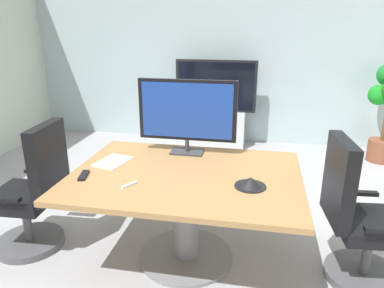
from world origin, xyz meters
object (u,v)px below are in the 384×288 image
Objects in this scene: wall_display_unit at (215,118)px; conference_phone at (250,183)px; office_chair_left at (34,198)px; office_chair_right at (358,225)px; tv_monitor at (187,112)px; remote_control at (84,175)px; conference_table at (186,196)px.

conference_phone is (0.63, -3.00, 0.34)m from wall_display_unit.
office_chair_right is (2.52, 0.08, 0.00)m from office_chair_left.
tv_monitor reaches higher than wall_display_unit.
office_chair_right is 2.02m from remote_control.
tv_monitor is (-0.08, 0.45, 0.55)m from conference_table.
office_chair_left is at bearing 153.96° from remote_control.
wall_display_unit is at bearing 92.85° from conference_table.
remote_control is (-0.73, -0.20, 0.20)m from conference_table.
tv_monitor is 0.64× the size of wall_display_unit.
conference_table is 1.27m from office_chair_left.
conference_phone reaches higher than conference_table.
office_chair_right reaches higher than conference_table.
office_chair_right is at bearing 9.70° from conference_phone.
office_chair_left is 1.78m from conference_phone.
conference_table is 1.57× the size of office_chair_right.
conference_phone is at bearing -78.14° from wall_display_unit.
conference_table is at bearing 1.61° from remote_control.
remote_control is at bearing -177.16° from conference_phone.
office_chair_left is at bearing 178.21° from conference_phone.
tv_monitor is at bearing 31.55° from remote_control.
office_chair_left is at bearing -176.08° from conference_table.
conference_table is 2.04× the size of tv_monitor.
wall_display_unit is (-0.06, 2.40, -0.66)m from tv_monitor.
wall_display_unit is (-0.14, 2.86, -0.11)m from conference_table.
wall_display_unit reaches higher than office_chair_left.
office_chair_right is 0.83× the size of wall_display_unit.
conference_table is 1.57× the size of office_chair_left.
wall_display_unit is 7.71× the size of remote_control.
wall_display_unit reaches higher than conference_phone.
conference_table is at bearing 90.93° from office_chair_left.
remote_control is at bearing 74.81° from office_chair_left.
conference_phone is at bearing -16.13° from conference_table.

